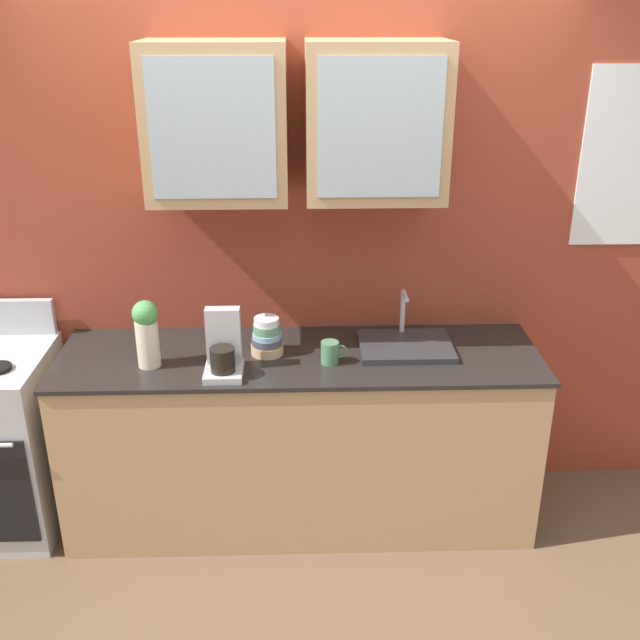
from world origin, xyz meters
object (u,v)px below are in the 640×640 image
Objects in this scene: bowl_stack at (267,338)px; coffee_maker at (223,350)px; vase at (146,332)px; sink_faucet at (405,345)px; cup_near_sink at (330,352)px.

coffee_maker is (-0.19, -0.18, 0.03)m from bowl_stack.
vase is at bearing 168.03° from coffee_maker.
coffee_maker is at bearing -165.92° from sink_faucet.
sink_faucet reaches higher than cup_near_sink.
vase is (-1.19, -0.14, 0.15)m from sink_faucet.
sink_faucet is 0.39m from cup_near_sink.
cup_near_sink is (0.29, -0.11, -0.03)m from bowl_stack.
cup_near_sink is (0.82, 0.00, -0.12)m from vase.
vase is 2.59× the size of cup_near_sink.
coffee_maker reaches higher than bowl_stack.
sink_faucet is 1.20m from vase.
bowl_stack is 0.62× the size of coffee_maker.
coffee_maker reaches higher than cup_near_sink.
bowl_stack is at bearing 11.73° from vase.
sink_faucet is 0.66m from bowl_stack.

